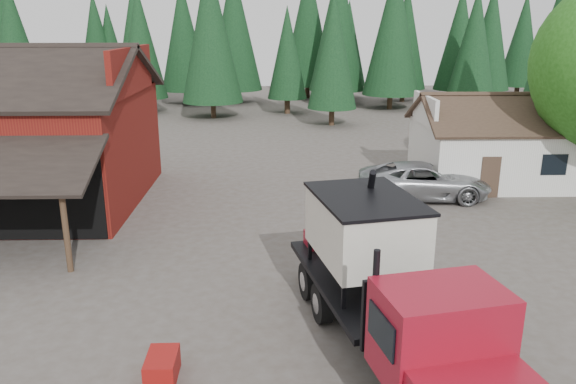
{
  "coord_description": "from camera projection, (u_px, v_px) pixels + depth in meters",
  "views": [
    {
      "loc": [
        1.25,
        -15.36,
        8.0
      ],
      "look_at": [
        1.79,
        5.18,
        1.8
      ],
      "focal_mm": 35.0,
      "sensor_mm": 36.0,
      "label": 1
    }
  ],
  "objects": [
    {
      "name": "silver_car",
      "position": [
        424.0,
        181.0,
        26.52
      ],
      "size": [
        6.28,
        3.2,
        1.7
      ],
      "primitive_type": "imported",
      "rotation": [
        0.0,
        0.0,
        1.51
      ],
      "color": "#A3A6AB",
      "rests_on": "ground"
    },
    {
      "name": "conifer_backdrop",
      "position": [
        261.0,
        105.0,
        57.18
      ],
      "size": [
        76.0,
        16.0,
        16.0
      ],
      "primitive_type": null,
      "color": "black",
      "rests_on": "ground"
    },
    {
      "name": "red_barn",
      "position": [
        3.0,
        145.0,
        25.41
      ],
      "size": [
        12.8,
        13.63,
        7.18
      ],
      "color": "maroon",
      "rests_on": "ground"
    },
    {
      "name": "near_pine_c",
      "position": [
        560.0,
        39.0,
        40.43
      ],
      "size": [
        4.84,
        4.84,
        12.4
      ],
      "color": "#382619",
      "rests_on": "ground"
    },
    {
      "name": "equip_box",
      "position": [
        162.0,
        367.0,
        13.1
      ],
      "size": [
        0.71,
        1.11,
        0.6
      ],
      "primitive_type": "cube",
      "rotation": [
        0.0,
        0.0,
        0.01
      ],
      "color": "maroon",
      "rests_on": "ground"
    },
    {
      "name": "near_pine_b",
      "position": [
        333.0,
        51.0,
        44.14
      ],
      "size": [
        3.96,
        3.96,
        10.4
      ],
      "color": "#382619",
      "rests_on": "ground"
    },
    {
      "name": "near_pine_d",
      "position": [
        210.0,
        31.0,
        47.29
      ],
      "size": [
        5.28,
        5.28,
        13.4
      ],
      "color": "#382619",
      "rests_on": "ground"
    },
    {
      "name": "feed_truck",
      "position": [
        387.0,
        281.0,
        13.67
      ],
      "size": [
        4.35,
        9.68,
        4.23
      ],
      "rotation": [
        0.0,
        0.0,
        0.21
      ],
      "color": "black",
      "rests_on": "ground"
    },
    {
      "name": "farmhouse",
      "position": [
        498.0,
        150.0,
        29.27
      ],
      "size": [
        8.6,
        6.42,
        4.65
      ],
      "color": "silver",
      "rests_on": "ground"
    },
    {
      "name": "ground",
      "position": [
        233.0,
        299.0,
        16.98
      ],
      "size": [
        120.0,
        120.0,
        0.0
      ],
      "primitive_type": "plane",
      "color": "#494139",
      "rests_on": "ground"
    }
  ]
}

